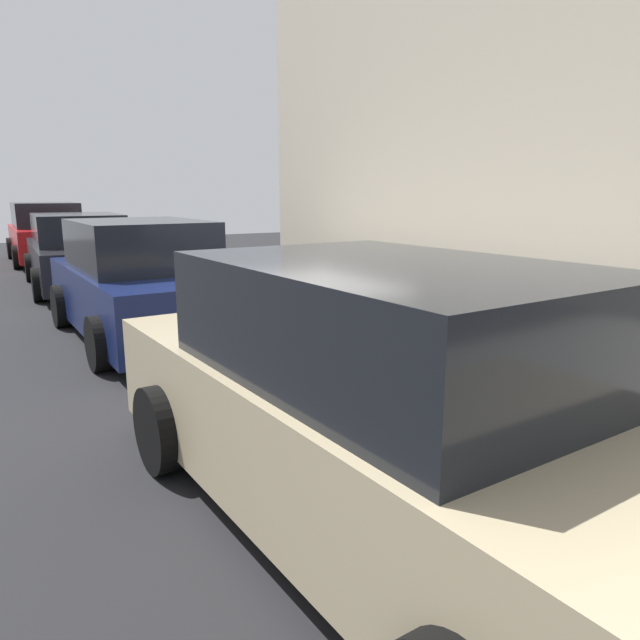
# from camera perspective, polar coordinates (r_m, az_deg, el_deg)

# --- Properties ---
(ground_plane) EXTENTS (40.00, 40.00, 0.00)m
(ground_plane) POSITION_cam_1_polar(r_m,az_deg,el_deg) (8.04, -2.69, -2.00)
(ground_plane) COLOR black
(sidewalk_curb) EXTENTS (18.00, 5.00, 0.14)m
(sidewalk_curb) POSITION_cam_1_polar(r_m,az_deg,el_deg) (9.43, 10.80, 0.38)
(sidewalk_curb) COLOR #ADA89E
(sidewalk_curb) RESTS_ON ground_plane
(suitcase_navy_0) EXTENTS (0.51, 0.24, 0.74)m
(suitcase_navy_0) POSITION_cam_1_polar(r_m,az_deg,el_deg) (5.77, 20.96, -3.64)
(suitcase_navy_0) COLOR navy
(suitcase_navy_0) RESTS_ON sidewalk_curb
(suitcase_red_1) EXTENTS (0.47, 0.24, 0.75)m
(suitcase_red_1) POSITION_cam_1_polar(r_m,az_deg,el_deg) (6.16, 16.83, -2.34)
(suitcase_red_1) COLOR red
(suitcase_red_1) RESTS_ON sidewalk_curb
(suitcase_silver_2) EXTENTS (0.44, 0.20, 0.70)m
(suitcase_silver_2) POSITION_cam_1_polar(r_m,az_deg,el_deg) (6.57, 13.48, -1.43)
(suitcase_silver_2) COLOR #9EA0A8
(suitcase_silver_2) RESTS_ON sidewalk_curb
(suitcase_teal_3) EXTENTS (0.35, 0.26, 0.84)m
(suitcase_teal_3) POSITION_cam_1_polar(r_m,az_deg,el_deg) (6.89, 10.31, -0.11)
(suitcase_teal_3) COLOR #0F606B
(suitcase_teal_3) RESTS_ON sidewalk_curb
(suitcase_olive_4) EXTENTS (0.41, 0.25, 0.81)m
(suitcase_olive_4) POSITION_cam_1_polar(r_m,az_deg,el_deg) (7.30, 8.01, -0.28)
(suitcase_olive_4) COLOR #59601E
(suitcase_olive_4) RESTS_ON sidewalk_curb
(suitcase_black_5) EXTENTS (0.41, 0.22, 0.78)m
(suitcase_black_5) POSITION_cam_1_polar(r_m,az_deg,el_deg) (7.70, 5.56, 0.52)
(suitcase_black_5) COLOR black
(suitcase_black_5) RESTS_ON sidewalk_curb
(suitcase_maroon_6) EXTENTS (0.42, 0.20, 0.57)m
(suitcase_maroon_6) POSITION_cam_1_polar(r_m,az_deg,el_deg) (8.08, 2.96, 0.96)
(suitcase_maroon_6) COLOR maroon
(suitcase_maroon_6) RESTS_ON sidewalk_curb
(suitcase_navy_7) EXTENTS (0.39, 0.22, 0.85)m
(suitcase_navy_7) POSITION_cam_1_polar(r_m,az_deg,el_deg) (8.56, 1.64, 1.70)
(suitcase_navy_7) COLOR navy
(suitcase_navy_7) RESTS_ON sidewalk_curb
(suitcase_red_8) EXTENTS (0.50, 0.29, 1.06)m
(suitcase_red_8) POSITION_cam_1_polar(r_m,az_deg,el_deg) (8.93, -1.00, 2.83)
(suitcase_red_8) COLOR red
(suitcase_red_8) RESTS_ON sidewalk_curb
(fire_hydrant) EXTENTS (0.39, 0.21, 0.74)m
(fire_hydrant) POSITION_cam_1_polar(r_m,az_deg,el_deg) (9.67, -3.11, 3.61)
(fire_hydrant) COLOR #99999E
(fire_hydrant) RESTS_ON sidewalk_curb
(bollard_post) EXTENTS (0.12, 0.12, 0.85)m
(bollard_post) POSITION_cam_1_polar(r_m,az_deg,el_deg) (10.19, -5.63, 4.25)
(bollard_post) COLOR brown
(bollard_post) RESTS_ON sidewalk_curb
(parked_car_beige_0) EXTENTS (4.76, 2.14, 1.62)m
(parked_car_beige_0) POSITION_cam_1_polar(r_m,az_deg,el_deg) (3.47, 6.53, -8.53)
(parked_car_beige_0) COLOR tan
(parked_car_beige_0) RESTS_ON ground_plane
(parked_car_navy_1) EXTENTS (4.26, 2.03, 1.62)m
(parked_car_navy_1) POSITION_cam_1_polar(r_m,az_deg,el_deg) (8.43, -16.96, 3.39)
(parked_car_navy_1) COLOR #141E4C
(parked_car_navy_1) RESTS_ON ground_plane
(parked_car_charcoal_2) EXTENTS (4.74, 2.17, 1.55)m
(parked_car_charcoal_2) POSITION_cam_1_polar(r_m,az_deg,el_deg) (13.47, -22.43, 6.05)
(parked_car_charcoal_2) COLOR black
(parked_car_charcoal_2) RESTS_ON ground_plane
(parked_car_red_3) EXTENTS (4.68, 2.09, 1.70)m
(parked_car_red_3) POSITION_cam_1_polar(r_m,az_deg,el_deg) (18.92, -25.07, 7.57)
(parked_car_red_3) COLOR #AD1619
(parked_car_red_3) RESTS_ON ground_plane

